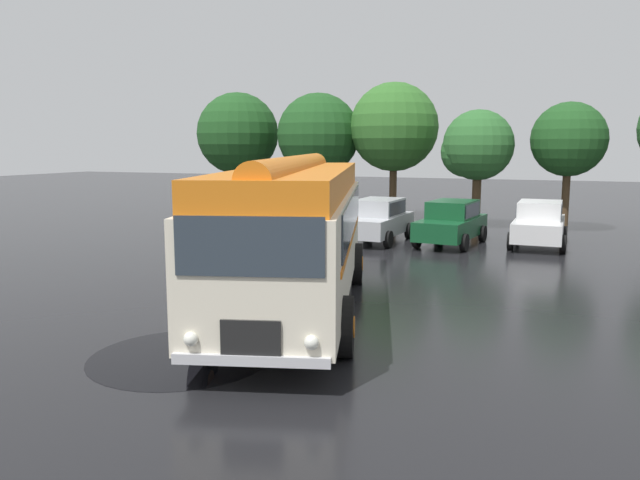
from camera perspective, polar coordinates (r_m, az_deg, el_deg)
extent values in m
plane|color=black|center=(14.13, -2.73, -6.60)|extent=(120.00, 120.00, 0.00)
cube|color=silver|center=(14.00, -2.28, -0.04)|extent=(5.24, 10.30, 2.10)
cube|color=orange|center=(13.86, -2.31, 5.40)|extent=(4.99, 10.05, 0.56)
cylinder|color=orange|center=(13.85, -2.32, 6.47)|extent=(3.27, 9.28, 0.60)
cube|color=#2D3842|center=(14.11, 2.97, 2.36)|extent=(2.31, 7.68, 0.84)
cube|color=#2D3842|center=(14.44, -7.13, 2.44)|extent=(2.31, 7.68, 0.84)
cube|color=orange|center=(14.08, 2.92, 0.13)|extent=(2.36, 7.87, 0.12)
cube|color=orange|center=(14.41, -7.16, 0.26)|extent=(2.36, 7.87, 0.12)
cube|color=#2D3842|center=(9.01, -6.50, -0.61)|extent=(2.12, 0.66, 0.88)
cube|color=black|center=(9.32, -6.36, -8.95)|extent=(0.88, 0.31, 0.56)
cube|color=silver|center=(9.41, -6.36, -10.91)|extent=(2.31, 0.77, 0.16)
sphere|color=white|center=(9.18, -0.79, -9.36)|extent=(0.22, 0.22, 0.22)
sphere|color=white|center=(9.54, -11.74, -8.86)|extent=(0.22, 0.22, 0.22)
cylinder|color=black|center=(11.09, 2.35, -7.92)|extent=(0.58, 1.13, 1.10)
cylinder|color=orange|center=(11.09, 2.35, -7.92)|extent=(0.42, 0.46, 0.39)
cylinder|color=black|center=(11.51, -10.80, -7.45)|extent=(0.58, 1.13, 1.10)
cylinder|color=orange|center=(11.51, -10.80, -7.45)|extent=(0.42, 0.46, 0.39)
cylinder|color=black|center=(16.92, 3.41, -2.15)|extent=(0.58, 1.13, 1.10)
cylinder|color=orange|center=(16.92, 3.41, -2.15)|extent=(0.42, 0.46, 0.39)
cylinder|color=black|center=(17.20, -5.29, -2.00)|extent=(0.58, 1.13, 1.10)
cylinder|color=orange|center=(17.20, -5.29, -2.00)|extent=(0.42, 0.46, 0.39)
cube|color=#B7BABF|center=(24.36, 5.29, 1.41)|extent=(1.91, 4.28, 0.70)
cube|color=#B7BABF|center=(24.43, 5.43, 3.01)|extent=(1.60, 2.26, 0.64)
cube|color=#2D3842|center=(24.19, 7.13, 2.93)|extent=(0.12, 1.93, 0.50)
cube|color=#2D3842|center=(24.68, 3.77, 3.09)|extent=(0.12, 1.93, 0.50)
cylinder|color=black|center=(22.90, 6.27, 0.06)|extent=(0.23, 0.65, 0.64)
cylinder|color=black|center=(23.51, 2.20, 0.32)|extent=(0.23, 0.65, 0.64)
cylinder|color=black|center=(25.36, 8.13, 0.85)|extent=(0.23, 0.65, 0.64)
cylinder|color=black|center=(25.91, 4.40, 1.08)|extent=(0.23, 0.65, 0.64)
cube|color=#144C28|center=(23.99, 11.90, 1.15)|extent=(2.17, 4.37, 0.70)
cube|color=#144C28|center=(24.05, 12.05, 2.78)|extent=(1.74, 2.34, 0.64)
cube|color=#2D3842|center=(23.85, 13.80, 2.67)|extent=(0.25, 1.92, 0.50)
cube|color=#2D3842|center=(24.28, 10.33, 2.88)|extent=(0.25, 1.92, 0.50)
cylinder|color=black|center=(22.56, 13.06, -0.25)|extent=(0.27, 0.66, 0.64)
cylinder|color=black|center=(23.08, 8.85, 0.07)|extent=(0.27, 0.66, 0.64)
cylinder|color=black|center=(25.05, 14.65, 0.56)|extent=(0.27, 0.66, 0.64)
cylinder|color=black|center=(25.52, 10.82, 0.83)|extent=(0.27, 0.66, 0.64)
cube|color=silver|center=(24.55, 19.38, 1.02)|extent=(1.73, 4.21, 0.70)
cube|color=silver|center=(24.63, 19.47, 2.61)|extent=(1.51, 2.19, 0.64)
cube|color=#2D3842|center=(24.60, 21.24, 2.51)|extent=(0.04, 1.93, 0.50)
cube|color=#2D3842|center=(24.67, 17.72, 2.70)|extent=(0.04, 1.93, 0.50)
cylinder|color=black|center=(23.28, 21.33, -0.34)|extent=(0.20, 0.64, 0.64)
cylinder|color=black|center=(23.37, 17.02, -0.10)|extent=(0.20, 0.64, 0.64)
cylinder|color=black|center=(25.86, 21.44, 0.49)|extent=(0.20, 0.64, 0.64)
cylinder|color=black|center=(25.94, 17.55, 0.71)|extent=(0.20, 0.64, 0.64)
cylinder|color=#4C3823|center=(34.60, -7.43, 4.64)|extent=(0.31, 0.31, 2.71)
sphere|color=#1E4C1E|center=(34.52, -7.52, 9.62)|extent=(4.40, 4.40, 4.40)
sphere|color=#1E4C1E|center=(34.84, -7.64, 9.27)|extent=(2.51, 2.51, 2.51)
cylinder|color=#4C3823|center=(32.30, -0.15, 4.42)|extent=(0.26, 0.26, 2.69)
sphere|color=#1E4C1E|center=(32.22, -0.16, 9.61)|extent=(4.21, 4.21, 4.21)
sphere|color=#1E4C1E|center=(32.58, 0.15, 9.51)|extent=(3.16, 3.16, 3.16)
cylinder|color=#4C3823|center=(31.57, 6.68, 4.53)|extent=(0.37, 0.37, 2.99)
sphere|color=#336B28|center=(31.50, 6.78, 10.23)|extent=(4.37, 4.37, 4.37)
sphere|color=#336B28|center=(31.27, 6.48, 10.26)|extent=(3.36, 3.36, 3.36)
cylinder|color=#4C3823|center=(29.15, 14.09, 3.58)|extent=(0.40, 0.40, 2.56)
sphere|color=#2D662D|center=(29.04, 14.27, 8.42)|extent=(3.15, 3.15, 3.15)
sphere|color=#2D662D|center=(29.15, 13.26, 7.87)|extent=(2.31, 2.31, 2.31)
cylinder|color=#4C3823|center=(29.14, 21.52, 3.46)|extent=(0.33, 0.33, 2.79)
sphere|color=#1E4C1E|center=(29.05, 21.80, 8.55)|extent=(3.19, 3.19, 3.19)
sphere|color=#1E4C1E|center=(29.08, 20.74, 8.77)|extent=(1.88, 1.88, 1.88)
cylinder|color=black|center=(11.49, -12.62, -10.39)|extent=(3.22, 3.22, 0.01)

